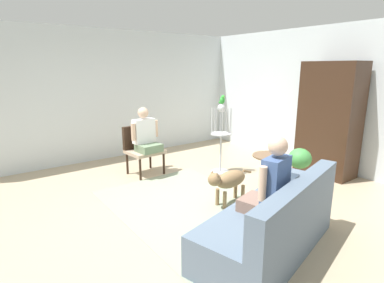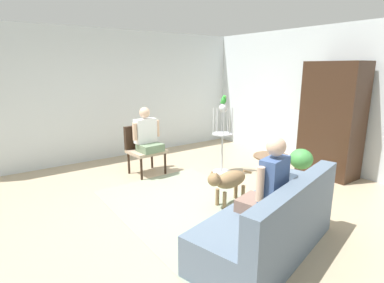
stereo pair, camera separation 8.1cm
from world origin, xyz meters
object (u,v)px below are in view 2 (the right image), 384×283
(round_end_table, at_px, (271,165))
(armchair, at_px, (143,145))
(person_on_armchair, at_px, (147,134))
(armoire_cabinet, at_px, (332,120))
(parrot, at_px, (224,100))
(bird_cage_stand, at_px, (222,139))
(couch, at_px, (271,225))
(potted_plant, at_px, (301,165))
(dog, at_px, (228,180))
(person_on_couch, at_px, (269,185))

(round_end_table, bearing_deg, armchair, -146.37)
(person_on_armchair, height_order, armoire_cabinet, armoire_cabinet)
(parrot, bearing_deg, bird_cage_stand, 180.00)
(couch, distance_m, person_on_armchair, 3.09)
(person_on_armchair, bearing_deg, couch, -1.23)
(couch, relative_size, armchair, 2.25)
(bird_cage_stand, relative_size, potted_plant, 1.86)
(parrot, relative_size, armoire_cabinet, 0.08)
(parrot, bearing_deg, potted_plant, 17.24)
(dog, bearing_deg, person_on_couch, -22.00)
(parrot, xyz_separation_m, potted_plant, (1.42, 0.44, -0.96))
(couch, xyz_separation_m, dog, (-1.16, 0.42, 0.07))
(person_on_armchair, height_order, parrot, parrot)
(couch, height_order, person_on_couch, person_on_couch)
(couch, relative_size, potted_plant, 2.86)
(dog, relative_size, potted_plant, 1.22)
(armchair, distance_m, potted_plant, 2.87)
(person_on_armchair, bearing_deg, bird_cage_stand, 57.41)
(dog, bearing_deg, armchair, -169.86)
(couch, height_order, armchair, armchair)
(person_on_armchair, distance_m, potted_plant, 2.76)
(person_on_armchair, xyz_separation_m, round_end_table, (1.86, 1.32, -0.37))
(parrot, bearing_deg, round_end_table, 6.50)
(armchair, height_order, dog, armchair)
(round_end_table, xyz_separation_m, armoire_cabinet, (0.13, 1.45, 0.63))
(dog, distance_m, potted_plant, 1.32)
(person_on_armchair, relative_size, bird_cage_stand, 0.60)
(round_end_table, bearing_deg, person_on_couch, -50.80)
(couch, bearing_deg, person_on_couch, -129.10)
(couch, xyz_separation_m, bird_cage_stand, (-2.29, 1.26, 0.36))
(person_on_armchair, height_order, dog, person_on_armchair)
(couch, distance_m, parrot, 2.83)
(round_end_table, height_order, bird_cage_stand, bird_cage_stand)
(armoire_cabinet, bearing_deg, dog, -92.39)
(round_end_table, distance_m, parrot, 1.48)
(round_end_table, bearing_deg, armoire_cabinet, 84.76)
(dog, bearing_deg, round_end_table, 91.90)
(armchair, height_order, person_on_couch, person_on_couch)
(person_on_armchair, distance_m, parrot, 1.56)
(person_on_armchair, bearing_deg, armoire_cabinet, 54.26)
(round_end_table, relative_size, dog, 0.67)
(armchair, distance_m, round_end_table, 2.41)
(person_on_couch, bearing_deg, potted_plant, 115.33)
(bird_cage_stand, distance_m, potted_plant, 1.51)
(couch, bearing_deg, armchair, 179.06)
(parrot, height_order, armoire_cabinet, armoire_cabinet)
(armchair, height_order, person_on_armchair, person_on_armchair)
(armchair, distance_m, armoire_cabinet, 3.55)
(couch, distance_m, dog, 1.24)
(couch, height_order, armoire_cabinet, armoire_cabinet)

